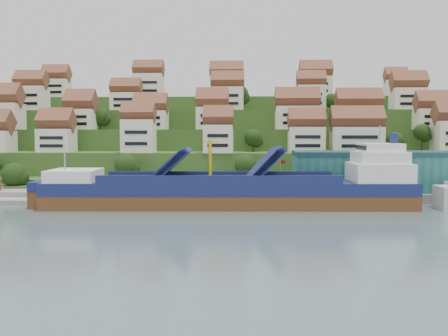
{
  "coord_description": "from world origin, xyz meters",
  "views": [
    {
      "loc": [
        10.21,
        -111.7,
        16.8
      ],
      "look_at": [
        4.05,
        14.0,
        8.0
      ],
      "focal_mm": 40.0,
      "sensor_mm": 36.0,
      "label": 1
    }
  ],
  "objects": [
    {
      "name": "hillside",
      "position": [
        0.0,
        103.55,
        10.66
      ],
      "size": [
        260.0,
        128.0,
        31.0
      ],
      "color": "#2D4C1E",
      "rests_on": "ground"
    },
    {
      "name": "hillside_trees",
      "position": [
        -12.54,
        42.8,
        15.86
      ],
      "size": [
        140.38,
        62.54,
        32.36
      ],
      "color": "#1F3B13",
      "rests_on": "ground"
    },
    {
      "name": "warehouse",
      "position": [
        52.0,
        17.0,
        7.2
      ],
      "size": [
        60.0,
        15.0,
        10.0
      ],
      "primitive_type": "cube",
      "color": "#276C66",
      "rests_on": "quay"
    },
    {
      "name": "ground",
      "position": [
        0.0,
        0.0,
        0.0
      ],
      "size": [
        300.0,
        300.0,
        0.0
      ],
      "primitive_type": "plane",
      "color": "slate",
      "rests_on": "ground"
    },
    {
      "name": "quay",
      "position": [
        20.0,
        15.0,
        1.1
      ],
      "size": [
        180.0,
        14.0,
        2.2
      ],
      "primitive_type": "cube",
      "color": "gray",
      "rests_on": "ground"
    },
    {
      "name": "cargo_ship",
      "position": [
        8.14,
        0.68,
        3.46
      ],
      "size": [
        83.28,
        16.48,
        18.43
      ],
      "rotation": [
        0.0,
        0.0,
        0.04
      ],
      "color": "brown",
      "rests_on": "ground"
    },
    {
      "name": "flagpole",
      "position": [
        18.11,
        10.0,
        6.88
      ],
      "size": [
        1.28,
        0.16,
        8.0
      ],
      "color": "gray",
      "rests_on": "quay"
    },
    {
      "name": "hillside_village",
      "position": [
        0.72,
        60.47,
        24.15
      ],
      "size": [
        157.65,
        64.61,
        29.56
      ],
      "color": "white",
      "rests_on": "ground"
    }
  ]
}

